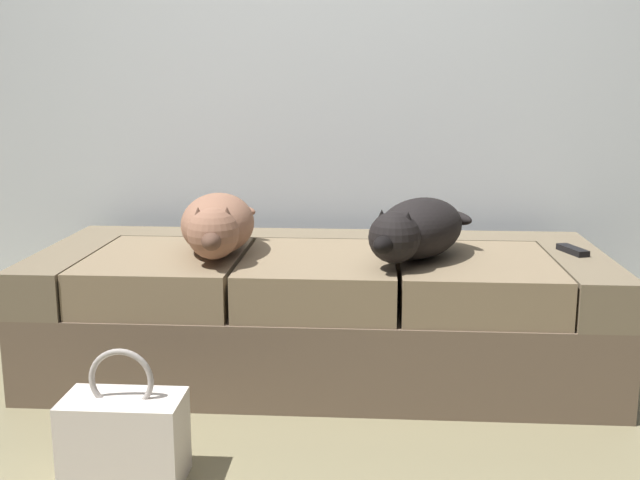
% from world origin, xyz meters
% --- Properties ---
extents(back_wall, '(6.40, 0.10, 2.80)m').
position_xyz_m(back_wall, '(0.00, 1.63, 1.40)').
color(back_wall, silver).
rests_on(back_wall, ground).
extents(couch, '(2.05, 0.85, 0.46)m').
position_xyz_m(couch, '(0.00, 1.01, 0.23)').
color(couch, brown).
rests_on(couch, ground).
extents(dog_tan, '(0.32, 0.62, 0.21)m').
position_xyz_m(dog_tan, '(-0.36, 0.93, 0.57)').
color(dog_tan, '#8E604A').
rests_on(dog_tan, couch).
extents(dog_dark, '(0.43, 0.58, 0.21)m').
position_xyz_m(dog_dark, '(0.34, 0.90, 0.56)').
color(dog_dark, black).
rests_on(dog_dark, couch).
extents(tv_remote, '(0.09, 0.16, 0.02)m').
position_xyz_m(tv_remote, '(0.91, 1.03, 0.47)').
color(tv_remote, black).
rests_on(tv_remote, couch).
extents(handbag, '(0.32, 0.18, 0.38)m').
position_xyz_m(handbag, '(-0.47, 0.15, 0.13)').
color(handbag, silver).
rests_on(handbag, ground).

